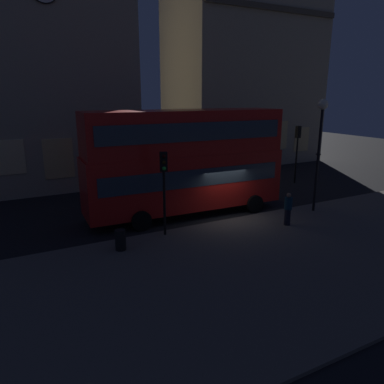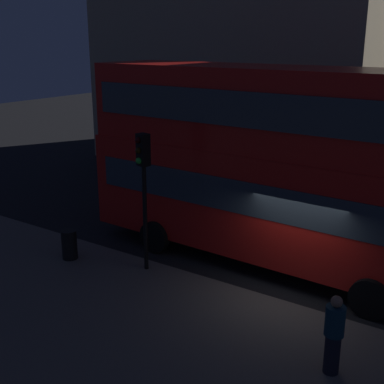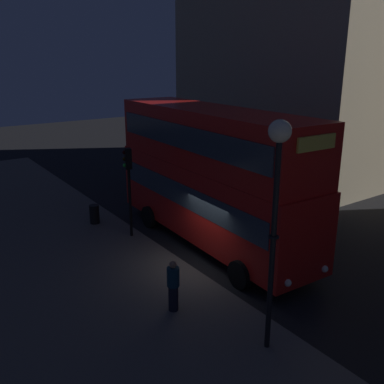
# 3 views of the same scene
# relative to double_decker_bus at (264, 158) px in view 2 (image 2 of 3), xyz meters

# --- Properties ---
(ground_plane) EXTENTS (80.00, 80.00, 0.00)m
(ground_plane) POSITION_rel_double_decker_bus_xyz_m (1.63, -1.41, -3.11)
(ground_plane) COLOR black
(double_decker_bus) EXTENTS (10.82, 3.16, 5.58)m
(double_decker_bus) POSITION_rel_double_decker_bus_xyz_m (0.00, 0.00, 0.00)
(double_decker_bus) COLOR red
(double_decker_bus) RESTS_ON ground
(traffic_light_near_kerb) EXTENTS (0.38, 0.39, 3.81)m
(traffic_light_near_kerb) POSITION_rel_double_decker_bus_xyz_m (-2.28, -2.49, -0.24)
(traffic_light_near_kerb) COLOR black
(traffic_light_near_kerb) RESTS_ON sidewalk_slab
(pedestrian) EXTENTS (0.38, 0.38, 1.63)m
(pedestrian) POSITION_rel_double_decker_bus_xyz_m (3.56, -4.07, -2.16)
(pedestrian) COLOR black
(pedestrian) RESTS_ON sidewalk_slab
(litter_bin) EXTENTS (0.45, 0.45, 0.86)m
(litter_bin) POSITION_rel_double_decker_bus_xyz_m (-4.57, -3.18, -2.56)
(litter_bin) COLOR black
(litter_bin) RESTS_ON sidewalk_slab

